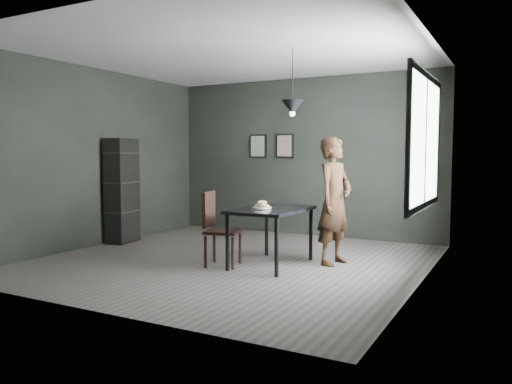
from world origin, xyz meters
The scene contains 13 objects.
ground centered at (0.00, 0.00, 0.00)m, with size 5.00×5.00×0.00m, color #3D3834.
back_wall centered at (0.00, 2.50, 1.40)m, with size 5.00×0.10×2.80m, color black.
ceiling centered at (0.00, 0.00, 2.80)m, with size 5.00×5.00×0.02m.
window_assembly centered at (2.47, 0.20, 1.60)m, with size 0.04×1.96×1.56m.
cafe_table centered at (0.60, 0.00, 0.67)m, with size 0.80×1.20×0.75m.
white_plate centered at (0.52, -0.09, 0.76)m, with size 0.23×0.23×0.01m, color white.
donut_pile centered at (0.52, -0.09, 0.80)m, with size 0.22×0.16×0.10m.
woman centered at (1.30, 0.46, 0.84)m, with size 0.61×0.40×1.68m, color black.
wood_chair centered at (-0.02, -0.35, 0.55)m, with size 0.51×0.51×0.97m.
shelf_unit centered at (-2.32, 0.38, 0.85)m, with size 0.32×0.57×1.71m, color black.
pendant_lamp centered at (0.85, 0.10, 2.05)m, with size 0.28×0.28×0.86m.
framed_print_left centered at (-0.90, 2.47, 1.60)m, with size 0.34×0.04×0.44m.
framed_print_right centered at (-0.35, 2.47, 1.60)m, with size 0.34×0.04×0.44m.
Camera 1 is at (3.47, -5.78, 1.46)m, focal length 35.00 mm.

